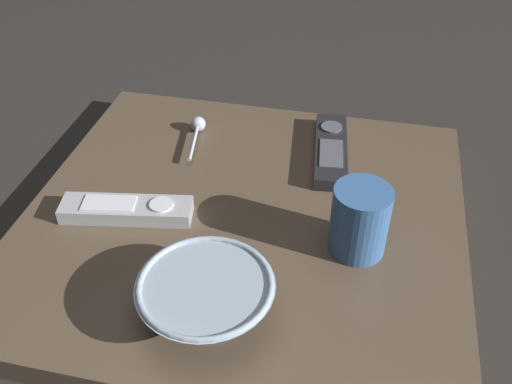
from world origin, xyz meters
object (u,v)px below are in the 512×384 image
object	(u,v)px
cereal_bowl	(206,297)
tv_remote_far	(127,210)
coffee_mug	(360,220)
teaspoon	(197,127)
tv_remote_near	(331,150)

from	to	relation	value
cereal_bowl	tv_remote_far	distance (m)	0.22
coffee_mug	tv_remote_far	distance (m)	0.33
coffee_mug	tv_remote_far	world-z (taller)	coffee_mug
teaspoon	tv_remote_far	xyz separation A→B (m)	(0.04, 0.23, -0.00)
cereal_bowl	teaspoon	world-z (taller)	cereal_bowl
teaspoon	tv_remote_far	size ratio (longest dim) A/B	0.62
coffee_mug	tv_remote_near	distance (m)	0.22
coffee_mug	tv_remote_near	bearing A→B (deg)	-74.27
cereal_bowl	tv_remote_near	size ratio (longest dim) A/B	0.83
teaspoon	tv_remote_near	xyz separation A→B (m)	(-0.24, 0.02, -0.00)
cereal_bowl	teaspoon	distance (m)	0.40
coffee_mug	tv_remote_near	size ratio (longest dim) A/B	0.50
cereal_bowl	tv_remote_near	distance (m)	0.38
coffee_mug	teaspoon	world-z (taller)	coffee_mug
cereal_bowl	tv_remote_far	xyz separation A→B (m)	(0.17, -0.15, -0.02)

